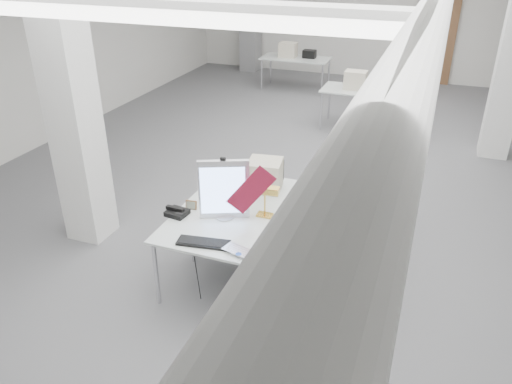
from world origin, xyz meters
TOP-DOWN VIEW (x-y plane):
  - room_shell at (0.04, 0.13)m, footprint 10.04×14.04m
  - desk_main at (0.00, -2.50)m, footprint 1.80×0.90m
  - desk_second at (0.00, -1.60)m, footprint 1.80×0.90m
  - bg_desk_a at (0.20, 3.00)m, footprint 1.60×0.80m
  - bg_desk_b at (-1.80, 5.20)m, footprint 1.60×0.80m
  - filing_cabinet at (-3.50, 6.65)m, footprint 0.45×0.55m
  - office_chair at (0.52, -0.98)m, footprint 0.56×0.56m
  - seated_person at (0.52, -1.03)m, footprint 0.57×0.69m
  - monitor at (-0.37, -2.25)m, footprint 0.49×0.25m
  - pennant at (-0.07, -2.28)m, footprint 0.47×0.16m
  - keyboard at (-0.36, -2.78)m, footprint 0.52×0.24m
  - laptop at (0.03, -2.86)m, footprint 0.43×0.33m
  - mouse at (0.26, -2.72)m, footprint 0.11×0.10m
  - bankers_lamp at (0.00, -2.08)m, footprint 0.34×0.16m
  - desk_phone at (-0.85, -2.38)m, footprint 0.23×0.21m
  - picture_frame_left at (-0.77, -2.21)m, footprint 0.13×0.04m
  - picture_frame_right at (0.81, -2.18)m, footprint 0.14×0.05m
  - desk_clock at (0.36, -2.11)m, footprint 0.10×0.05m
  - paper_stack_a at (0.52, -2.82)m, footprint 0.29×0.37m
  - paper_stack_b at (0.72, -2.65)m, footprint 0.25×0.30m
  - paper_stack_c at (0.83, -2.38)m, footprint 0.26×0.25m
  - beige_monitor at (-0.20, -1.50)m, footprint 0.41×0.40m
  - architect_lamp at (0.81, -1.87)m, footprint 0.55×0.82m

SIDE VIEW (x-z plane):
  - office_chair at x=0.52m, z-range 0.00..1.04m
  - filing_cabinet at x=-3.50m, z-range 0.00..1.20m
  - desk_main at x=0.00m, z-range 0.73..0.75m
  - desk_second at x=0.00m, z-range 0.73..0.75m
  - bg_desk_a at x=0.20m, z-range 0.73..0.75m
  - bg_desk_b at x=-1.80m, z-range 0.73..0.75m
  - paper_stack_c at x=0.83m, z-range 0.76..0.76m
  - paper_stack_a at x=0.52m, z-range 0.76..0.76m
  - paper_stack_b at x=0.72m, z-range 0.76..0.76m
  - keyboard at x=-0.36m, z-range 0.76..0.78m
  - laptop at x=0.03m, z-range 0.76..0.78m
  - mouse at x=0.26m, z-range 0.76..0.79m
  - desk_phone at x=-0.85m, z-range 0.75..0.81m
  - picture_frame_left at x=-0.77m, z-range 0.75..0.85m
  - desk_clock at x=0.36m, z-range 0.76..0.85m
  - picture_frame_right at x=0.81m, z-range 0.75..0.87m
  - seated_person at x=0.52m, z-range 0.42..1.38m
  - beige_monitor at x=-0.20m, z-range 0.76..1.10m
  - bankers_lamp at x=0.00m, z-range 0.76..1.12m
  - monitor at x=-0.37m, z-range 0.75..1.39m
  - pennant at x=-0.07m, z-range 0.87..1.40m
  - architect_lamp at x=0.81m, z-range 0.76..1.76m
  - room_shell at x=0.04m, z-range 0.07..3.31m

